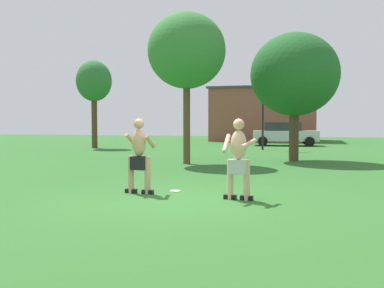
# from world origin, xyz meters

# --- Properties ---
(ground_plane) EXTENTS (80.00, 80.00, 0.00)m
(ground_plane) POSITION_xyz_m (0.00, 0.00, 0.00)
(ground_plane) COLOR #2D6628
(player_with_cap) EXTENTS (0.66, 0.58, 1.66)m
(player_with_cap) POSITION_xyz_m (1.22, 0.42, 0.90)
(player_with_cap) COLOR black
(player_with_cap) RESTS_ON ground_plane
(player_in_black) EXTENTS (0.67, 0.57, 1.66)m
(player_in_black) POSITION_xyz_m (-1.01, 0.61, 0.87)
(player_in_black) COLOR black
(player_in_black) RESTS_ON ground_plane
(frisbee) EXTENTS (0.25, 0.25, 0.03)m
(frisbee) POSITION_xyz_m (-0.32, 1.05, 0.01)
(frisbee) COLOR white
(frisbee) RESTS_ON ground_plane
(car_silver_mid_lot) EXTENTS (4.46, 2.38, 1.58)m
(car_silver_mid_lot) POSITION_xyz_m (0.91, 21.41, 0.82)
(car_silver_mid_lot) COLOR silver
(car_silver_mid_lot) RESTS_ON ground_plane
(lamp_post) EXTENTS (0.60, 0.24, 5.22)m
(lamp_post) POSITION_xyz_m (-0.04, 16.55, 3.24)
(lamp_post) COLOR black
(lamp_post) RESTS_ON ground_plane
(outbuilding_behind_lot) EXTENTS (8.83, 7.05, 4.50)m
(outbuilding_behind_lot) POSITION_xyz_m (-1.22, 29.29, 2.26)
(outbuilding_behind_lot) COLOR brown
(outbuilding_behind_lot) RESTS_ON ground_plane
(tree_left_field) EXTENTS (2.15, 2.15, 5.33)m
(tree_left_field) POSITION_xyz_m (-10.13, 15.47, 4.02)
(tree_left_field) COLOR #4C3823
(tree_left_field) RESTS_ON ground_plane
(tree_right_field) EXTENTS (3.56, 3.56, 5.18)m
(tree_right_field) POSITION_xyz_m (1.96, 9.74, 3.49)
(tree_right_field) COLOR #4C3823
(tree_right_field) RESTS_ON ground_plane
(tree_behind_players) EXTENTS (2.94, 2.94, 5.70)m
(tree_behind_players) POSITION_xyz_m (-1.92, 7.45, 4.25)
(tree_behind_players) COLOR brown
(tree_behind_players) RESTS_ON ground_plane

